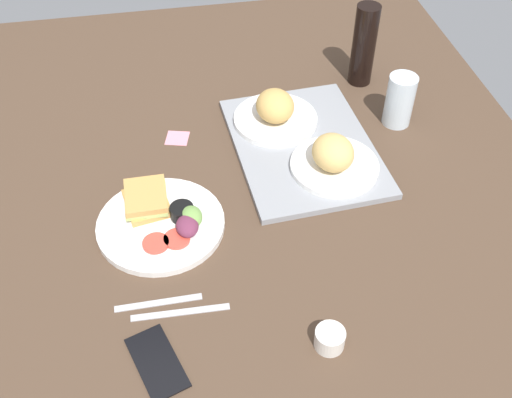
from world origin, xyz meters
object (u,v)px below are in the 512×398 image
object	(u,v)px
fork	(158,302)
sticky_note	(177,138)
bread_plate_near	(275,112)
plate_with_salad	(162,219)
knife	(180,312)
espresso_cup	(330,339)
cell_phone	(157,362)
serving_tray	(303,146)
drinking_glass	(400,100)
bread_plate_far	(334,158)
soda_bottle	(364,45)

from	to	relation	value
fork	sticky_note	distance (cm)	50.37
bread_plate_near	plate_with_salad	bearing A→B (deg)	-46.95
knife	sticky_note	xyz separation A→B (cm)	(-52.69, 4.25, -0.19)
espresso_cup	knife	bearing A→B (deg)	-114.54
espresso_cup	cell_phone	xyz separation A→B (cm)	(-2.01, -31.36, -1.60)
knife	espresso_cup	bearing A→B (deg)	-22.59
fork	knife	bearing A→B (deg)	-36.93
fork	cell_phone	bearing A→B (deg)	-95.33
plate_with_salad	serving_tray	bearing A→B (deg)	117.91
drinking_glass	fork	world-z (taller)	drinking_glass
serving_tray	cell_phone	distance (cm)	66.15
bread_plate_far	sticky_note	xyz separation A→B (cm)	(-19.96, -34.94, -4.81)
bread_plate_near	sticky_note	distance (cm)	25.70
drinking_glass	soda_bottle	distance (cm)	20.61
bread_plate_far	espresso_cup	xyz separation A→B (cm)	(44.68, -13.02, -2.87)
serving_tray	bread_plate_near	distance (cm)	11.81
serving_tray	fork	xyz separation A→B (cm)	(39.86, -38.65, -0.55)
serving_tray	bread_plate_near	bearing A→B (deg)	-152.46
bread_plate_near	sticky_note	world-z (taller)	bread_plate_near
knife	cell_phone	distance (cm)	11.21
espresso_cup	cell_phone	distance (cm)	31.47
soda_bottle	espresso_cup	xyz separation A→B (cm)	(80.66, -30.97, -9.42)
soda_bottle	knife	size ratio (longest dim) A/B	1.20
bread_plate_near	cell_phone	bearing A→B (deg)	-28.98
soda_bottle	sticky_note	distance (cm)	56.42
espresso_cup	knife	size ratio (longest dim) A/B	0.29
bread_plate_far	drinking_glass	bearing A→B (deg)	126.81
bread_plate_near	drinking_glass	bearing A→B (deg)	83.18
serving_tray	plate_with_salad	world-z (taller)	plate_with_salad
serving_tray	soda_bottle	size ratio (longest dim) A/B	1.97
drinking_glass	sticky_note	distance (cm)	57.16
fork	sticky_note	world-z (taller)	fork
bread_plate_far	plate_with_salad	distance (cm)	41.89
soda_bottle	knife	xyz separation A→B (cm)	(68.71, -57.14, -11.17)
bread_plate_near	fork	distance (cm)	60.13
espresso_cup	cell_phone	bearing A→B (deg)	-93.67
espresso_cup	sticky_note	xyz separation A→B (cm)	(-64.63, -21.92, -1.94)
bread_plate_near	bread_plate_far	distance (cm)	22.21
fork	cell_phone	xyz separation A→B (cm)	(12.94, -1.19, 0.15)
bread_plate_near	drinking_glass	xyz separation A→B (cm)	(3.75, 31.37, 2.08)
drinking_glass	knife	world-z (taller)	drinking_glass
drinking_glass	bread_plate_near	bearing A→B (deg)	-96.82
plate_with_salad	drinking_glass	world-z (taller)	drinking_glass
serving_tray	bread_plate_near	size ratio (longest dim) A/B	2.10
drinking_glass	sticky_note	bearing A→B (deg)	-93.76
bread_plate_far	soda_bottle	world-z (taller)	soda_bottle
espresso_cup	sticky_note	distance (cm)	68.27
espresso_cup	plate_with_salad	bearing A→B (deg)	-142.07
plate_with_salad	drinking_glass	xyz separation A→B (cm)	(-25.30, 62.47, 5.12)
serving_tray	espresso_cup	distance (cm)	55.47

